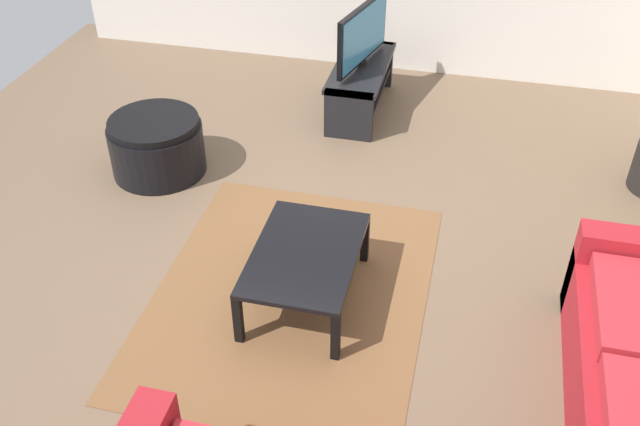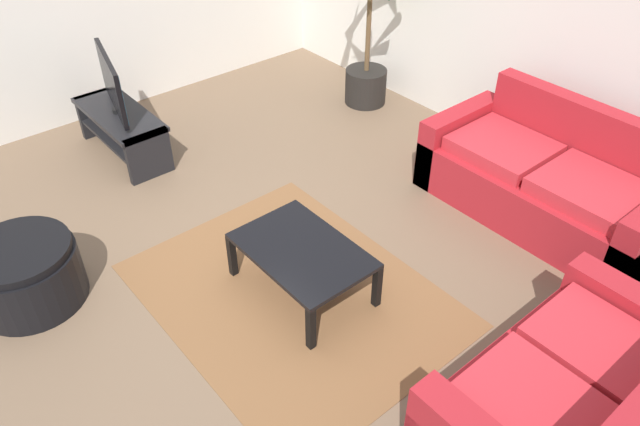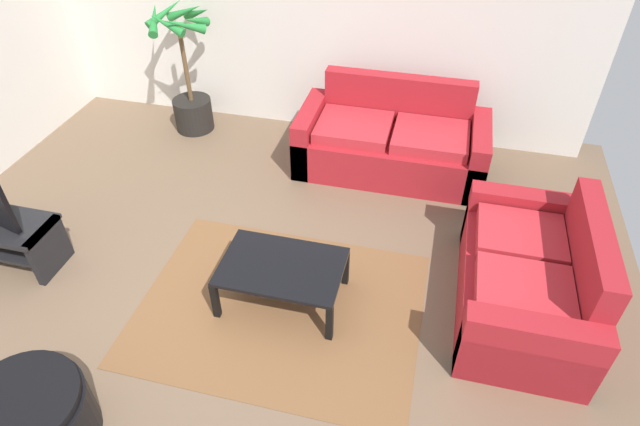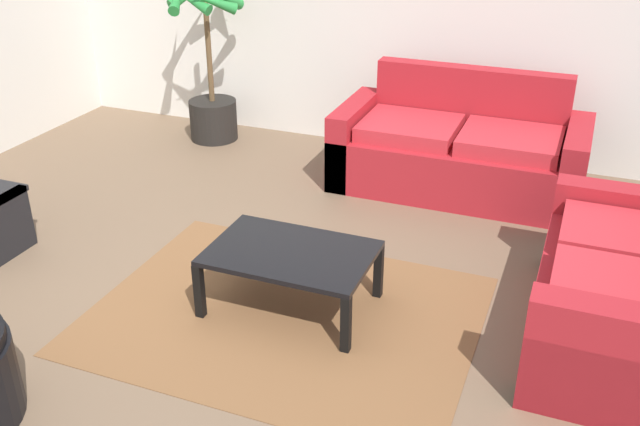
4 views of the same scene
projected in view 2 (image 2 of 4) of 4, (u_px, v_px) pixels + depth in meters
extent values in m
plane|color=brown|center=(241.00, 270.00, 4.45)|extent=(6.60, 6.60, 0.00)
cube|color=silver|center=(519.00, 0.00, 5.15)|extent=(6.00, 0.06, 2.70)
cube|color=maroon|center=(540.00, 193.00, 4.86)|extent=(1.92, 0.90, 0.42)
cube|color=maroon|center=(580.00, 130.00, 4.77)|extent=(1.56, 0.16, 0.48)
cube|color=maroon|center=(458.00, 140.00, 5.32)|extent=(0.18, 0.90, 0.62)
cube|color=#B8272F|center=(503.00, 147.00, 4.90)|extent=(0.74, 0.66, 0.12)
cube|color=#B8272F|center=(590.00, 190.00, 4.43)|extent=(0.74, 0.66, 0.12)
cube|color=maroon|center=(562.00, 411.00, 3.26)|extent=(0.90, 1.55, 0.42)
cube|color=maroon|center=(631.00, 336.00, 3.55)|extent=(0.90, 0.18, 0.62)
cube|color=#B8272F|center=(533.00, 406.00, 2.97)|extent=(0.66, 0.56, 0.12)
cube|color=#B8272F|center=(597.00, 345.00, 3.28)|extent=(0.66, 0.56, 0.12)
cube|color=black|center=(119.00, 114.00, 5.48)|extent=(1.10, 0.45, 0.04)
cube|color=black|center=(123.00, 135.00, 5.62)|extent=(1.02, 0.39, 0.03)
cube|color=black|center=(100.00, 113.00, 5.92)|extent=(0.06, 0.41, 0.44)
cube|color=black|center=(149.00, 156.00, 5.29)|extent=(0.06, 0.41, 0.44)
cube|color=black|center=(111.00, 83.00, 5.29)|extent=(0.88, 0.25, 0.50)
cube|color=teal|center=(114.00, 82.00, 5.30)|extent=(0.82, 0.21, 0.45)
cylinder|color=black|center=(118.00, 110.00, 5.46)|extent=(0.10, 0.10, 0.04)
cube|color=black|center=(302.00, 250.00, 4.07)|extent=(0.94, 0.63, 0.03)
cube|color=black|center=(232.00, 256.00, 4.31)|extent=(0.05, 0.05, 0.35)
cube|color=black|center=(311.00, 328.00, 3.77)|extent=(0.05, 0.05, 0.35)
cube|color=black|center=(296.00, 224.00, 4.61)|extent=(0.05, 0.05, 0.35)
cube|color=black|center=(377.00, 286.00, 4.07)|extent=(0.05, 0.05, 0.35)
cube|color=brown|center=(292.00, 295.00, 4.24)|extent=(2.20, 1.70, 0.01)
cylinder|color=black|center=(366.00, 86.00, 6.46)|extent=(0.44, 0.44, 0.37)
cylinder|color=brown|center=(368.00, 29.00, 6.07)|extent=(0.05, 0.05, 0.89)
cylinder|color=black|center=(27.00, 277.00, 4.11)|extent=(0.73, 0.73, 0.40)
cylinder|color=black|center=(17.00, 252.00, 3.97)|extent=(0.69, 0.69, 0.06)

